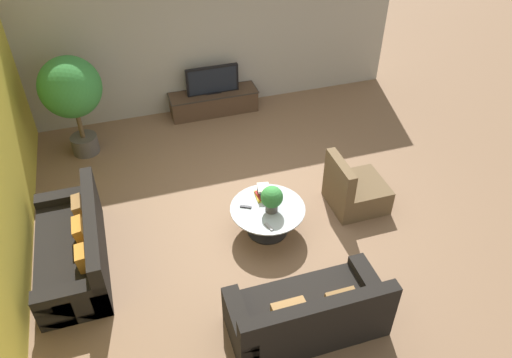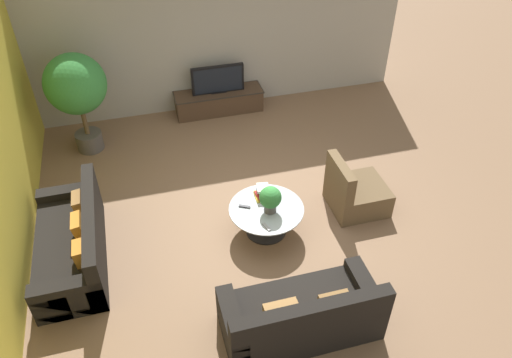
% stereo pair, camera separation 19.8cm
% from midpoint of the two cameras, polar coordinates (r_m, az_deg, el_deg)
% --- Properties ---
extents(ground_plane, '(24.00, 24.00, 0.00)m').
position_cam_midpoint_polar(ground_plane, '(7.52, -0.62, -3.61)').
color(ground_plane, brown).
extents(back_wall_stone, '(7.40, 0.12, 3.00)m').
position_cam_midpoint_polar(back_wall_stone, '(9.41, -6.73, 16.38)').
color(back_wall_stone, '#A39E93').
rests_on(back_wall_stone, ground).
extents(media_console, '(1.68, 0.50, 0.42)m').
position_cam_midpoint_polar(media_console, '(9.71, -5.45, 8.77)').
color(media_console, '#473323').
rests_on(media_console, ground).
extents(television, '(0.99, 0.13, 0.53)m').
position_cam_midpoint_polar(television, '(9.48, -5.62, 11.17)').
color(television, black).
rests_on(television, media_console).
extents(coffee_table, '(1.05, 1.05, 0.44)m').
position_cam_midpoint_polar(coffee_table, '(7.00, 0.52, -4.13)').
color(coffee_table, black).
rests_on(coffee_table, ground).
extents(couch_by_wall, '(0.84, 1.96, 0.84)m').
position_cam_midpoint_polar(couch_by_wall, '(7.02, -20.77, -7.50)').
color(couch_by_wall, black).
rests_on(couch_by_wall, ground).
extents(couch_near_entry, '(1.80, 0.84, 0.84)m').
position_cam_midpoint_polar(couch_near_entry, '(5.95, 4.96, -15.16)').
color(couch_near_entry, black).
rests_on(couch_near_entry, ground).
extents(armchair_wicker, '(0.80, 0.76, 0.86)m').
position_cam_midpoint_polar(armchair_wicker, '(7.56, 10.43, -1.34)').
color(armchair_wicker, brown).
rests_on(armchair_wicker, ground).
extents(potted_palm_tall, '(0.99, 0.99, 1.75)m').
position_cam_midpoint_polar(potted_palm_tall, '(8.60, -21.01, 9.36)').
color(potted_palm_tall, '#514C47').
rests_on(potted_palm_tall, ground).
extents(potted_plant_tabletop, '(0.31, 0.31, 0.40)m').
position_cam_midpoint_polar(potted_plant_tabletop, '(6.72, 0.97, -2.20)').
color(potted_plant_tabletop, '#514C47').
rests_on(potted_plant_tabletop, coffee_table).
extents(book_stack, '(0.25, 0.26, 0.17)m').
position_cam_midpoint_polar(book_stack, '(7.05, 0.14, -1.52)').
color(book_stack, gold).
rests_on(book_stack, coffee_table).
extents(remote_black, '(0.16, 0.11, 0.02)m').
position_cam_midpoint_polar(remote_black, '(6.91, -2.00, -3.20)').
color(remote_black, black).
rests_on(remote_black, coffee_table).
extents(remote_silver, '(0.09, 0.16, 0.02)m').
position_cam_midpoint_polar(remote_silver, '(6.63, 0.62, -5.48)').
color(remote_silver, gray).
rests_on(remote_silver, coffee_table).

